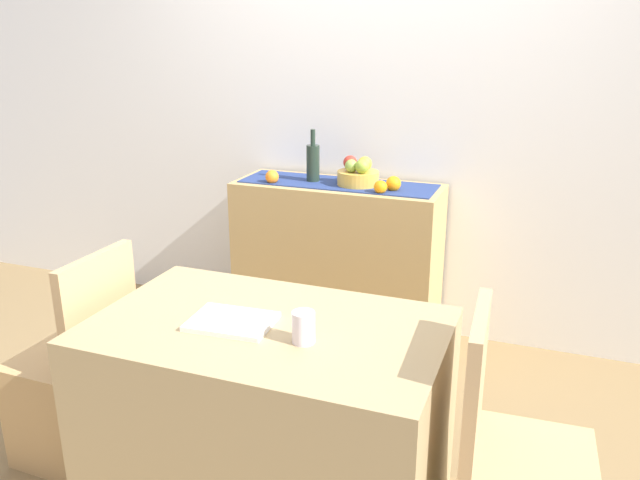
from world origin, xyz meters
TOP-DOWN VIEW (x-y plane):
  - ground_plane at (0.00, 0.00)m, footprint 6.40×6.40m
  - room_wall_rear at (0.00, 1.18)m, footprint 6.40×0.06m
  - sideboard_console at (-0.15, 0.92)m, footprint 1.13×0.42m
  - table_runner at (-0.15, 0.92)m, footprint 1.06×0.32m
  - fruit_bowl at (-0.04, 0.92)m, footprint 0.22×0.22m
  - apple_left at (-0.06, 0.88)m, footprint 0.07×0.07m
  - apple_right at (-0.01, 0.95)m, footprint 0.08×0.08m
  - apple_center at (-0.09, 0.95)m, footprint 0.07×0.07m
  - apple_rear at (0.00, 0.87)m, footprint 0.07×0.07m
  - wine_bottle at (-0.29, 0.92)m, footprint 0.07×0.07m
  - orange_loose_end at (0.12, 0.79)m, footprint 0.07×0.07m
  - orange_loose_mid at (-0.49, 0.80)m, footprint 0.07×0.07m
  - orange_loose_far at (0.17, 0.87)m, footprint 0.08×0.08m
  - dining_table at (0.09, -0.49)m, footprint 1.21×0.75m
  - open_book at (-0.03, -0.53)m, footprint 0.29×0.23m
  - coffee_cup at (0.25, -0.57)m, footprint 0.07×0.07m
  - chair_near_window at (-0.78, -0.49)m, footprint 0.41×0.41m

SIDE VIEW (x-z plane):
  - ground_plane at x=0.00m, z-range -0.02..0.00m
  - chair_near_window at x=-0.78m, z-range -0.18..0.72m
  - dining_table at x=0.09m, z-range 0.00..0.74m
  - sideboard_console at x=-0.15m, z-range 0.00..0.90m
  - open_book at x=-0.03m, z-range 0.74..0.76m
  - coffee_cup at x=0.25m, z-range 0.74..0.85m
  - table_runner at x=-0.15m, z-range 0.90..0.90m
  - orange_loose_end at x=0.12m, z-range 0.90..0.97m
  - orange_loose_mid at x=-0.49m, z-range 0.90..0.97m
  - orange_loose_far at x=0.17m, z-range 0.90..0.98m
  - fruit_bowl at x=-0.04m, z-range 0.90..0.98m
  - wine_bottle at x=-0.29m, z-range 0.86..1.15m
  - apple_left at x=-0.06m, z-range 0.98..1.04m
  - apple_rear at x=0.00m, z-range 0.98..1.05m
  - apple_center at x=-0.09m, z-range 0.98..1.05m
  - apple_right at x=-0.01m, z-range 0.98..1.05m
  - room_wall_rear at x=0.00m, z-range 0.00..2.70m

